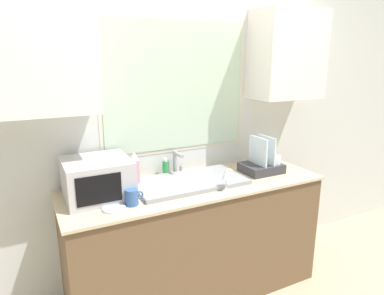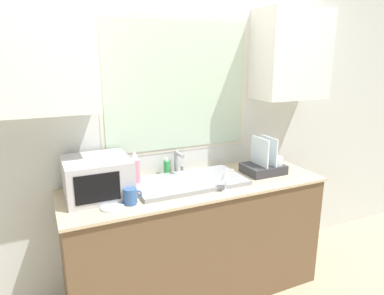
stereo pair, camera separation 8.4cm
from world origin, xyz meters
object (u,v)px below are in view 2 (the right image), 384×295
Objects in this scene: dish_rack at (265,165)px; wine_glass at (226,174)px; soap_bottle at (167,168)px; spray_bottle at (135,169)px; microwave at (97,177)px; mug_near_sink at (131,196)px; faucet at (178,161)px.

wine_glass is at bearing -157.02° from dish_rack.
spray_bottle is at bearing -158.27° from soap_bottle.
wine_glass reaches higher than soap_bottle.
mug_near_sink is at bearing -54.23° from microwave.
mug_near_sink is (-0.48, -0.39, -0.06)m from faucet.
wine_glass is (-0.47, -0.20, 0.05)m from dish_rack.
spray_bottle is at bearing 68.98° from mug_near_sink.
wine_glass is (0.53, -0.35, -0.01)m from spray_bottle.
spray_bottle is at bearing 171.41° from dish_rack.
spray_bottle is (-0.99, 0.15, 0.06)m from dish_rack.
faucet is 1.15× the size of wine_glass.
faucet is at bearing 39.37° from mug_near_sink.
microwave reaches higher than soap_bottle.
faucet is 0.46× the size of microwave.
spray_bottle is at bearing 14.52° from microwave.
dish_rack is (0.63, -0.25, -0.05)m from faucet.
faucet is at bearing 109.60° from wine_glass.
spray_bottle is 1.80× the size of soap_bottle.
wine_glass reaches higher than mug_near_sink.
soap_bottle is (0.28, 0.11, -0.06)m from spray_bottle.
dish_rack is (1.26, -0.08, -0.06)m from microwave.
microwave is at bearing 160.72° from wine_glass.
microwave is 0.84m from wine_glass.
faucet is 0.38m from spray_bottle.
mug_near_sink is (-0.39, -0.40, -0.01)m from soap_bottle.
dish_rack is at bearing 7.14° from mug_near_sink.
microwave is at bearing -161.75° from soap_bottle.
soap_bottle is at bearing 160.10° from dish_rack.
wine_glass is at bearing -19.28° from microwave.
mug_near_sink is 0.70× the size of wine_glass.
spray_bottle is 1.58× the size of wine_glass.
microwave reaches higher than mug_near_sink.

